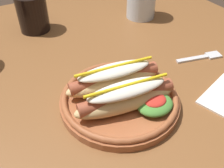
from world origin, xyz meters
TOP-DOWN VIEW (x-y plane):
  - dining_table at (0.00, 0.00)m, footprint 1.10×1.03m
  - hot_dog_plate at (-0.00, -0.11)m, footprint 0.24×0.24m
  - fork at (0.26, -0.07)m, footprint 0.12×0.05m
  - soda_cup at (-0.06, 0.28)m, footprint 0.09×0.09m

SIDE VIEW (x-z plane):
  - dining_table at x=0.00m, z-range 0.27..1.01m
  - fork at x=0.26m, z-range 0.74..0.74m
  - hot_dog_plate at x=0.00m, z-range 0.73..0.80m
  - soda_cup at x=-0.06m, z-range 0.74..0.84m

